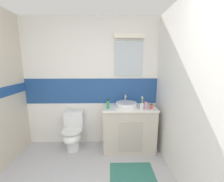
# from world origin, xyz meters

# --- Properties ---
(wall_back_tiled) EXTENTS (3.20, 0.20, 2.50)m
(wall_back_tiled) POSITION_xyz_m (0.01, 2.45, 1.26)
(wall_back_tiled) COLOR white
(wall_back_tiled) RESTS_ON ground_plane
(wall_right_plain) EXTENTS (0.10, 3.48, 2.50)m
(wall_right_plain) POSITION_xyz_m (1.35, 1.20, 1.25)
(wall_right_plain) COLOR white
(wall_right_plain) RESTS_ON ground_plane
(vanity_cabinet) EXTENTS (0.97, 0.53, 0.85)m
(vanity_cabinet) POSITION_xyz_m (0.72, 2.15, 0.43)
(vanity_cabinet) COLOR beige
(vanity_cabinet) RESTS_ON ground_plane
(sink_basin) EXTENTS (0.38, 0.43, 0.19)m
(sink_basin) POSITION_xyz_m (0.67, 2.15, 0.90)
(sink_basin) COLOR white
(sink_basin) RESTS_ON vanity_cabinet
(toilet) EXTENTS (0.37, 0.50, 0.74)m
(toilet) POSITION_xyz_m (-0.35, 2.15, 0.35)
(toilet) COLOR white
(toilet) RESTS_ON ground_plane
(toothbrush_cup) EXTENTS (0.06, 0.06, 0.23)m
(toothbrush_cup) POSITION_xyz_m (0.92, 1.99, 0.91)
(toothbrush_cup) COLOR white
(toothbrush_cup) RESTS_ON vanity_cabinet
(soap_dispenser) EXTENTS (0.06, 0.06, 0.17)m
(soap_dispenser) POSITION_xyz_m (0.99, 2.01, 0.92)
(soap_dispenser) COLOR pink
(soap_dispenser) RESTS_ON vanity_cabinet
(deodorant_spray_can) EXTENTS (0.05, 0.05, 0.18)m
(deodorant_spray_can) POSITION_xyz_m (0.33, 2.01, 0.93)
(deodorant_spray_can) COLOR green
(deodorant_spray_can) RESTS_ON vanity_cabinet
(perfume_flask_small) EXTENTS (0.04, 0.03, 0.10)m
(perfume_flask_small) POSITION_xyz_m (1.09, 2.01, 0.90)
(perfume_flask_small) COLOR #D84C33
(perfume_flask_small) RESTS_ON vanity_cabinet
(bath_mat) EXTENTS (0.67, 0.41, 0.01)m
(bath_mat) POSITION_xyz_m (0.69, 1.51, 0.01)
(bath_mat) COLOR #337266
(bath_mat) RESTS_ON ground_plane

